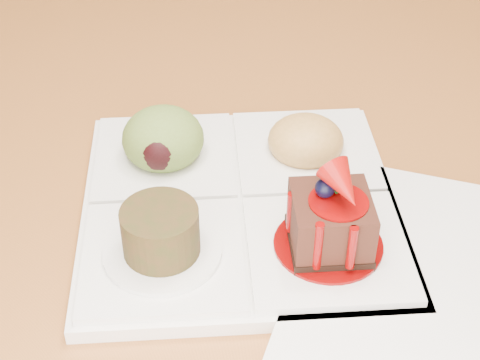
{
  "coord_description": "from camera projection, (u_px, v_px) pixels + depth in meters",
  "views": [
    {
      "loc": [
        0.02,
        -0.66,
        1.15
      ],
      "look_at": [
        -0.01,
        -0.2,
        0.79
      ],
      "focal_mm": 55.0,
      "sensor_mm": 36.0,
      "label": 1
    }
  ],
  "objects": [
    {
      "name": "sampler_plate",
      "position": [
        237.0,
        192.0,
        0.6
      ],
      "size": [
        0.29,
        0.29,
        0.1
      ],
      "rotation": [
        0.0,
        0.0,
        0.13
      ],
      "color": "white",
      "rests_on": "dining_table"
    },
    {
      "name": "dining_table",
      "position": [
        258.0,
        139.0,
        0.81
      ],
      "size": [
        1.0,
        1.8,
        0.75
      ],
      "color": "#A05A29",
      "rests_on": "ground"
    }
  ]
}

